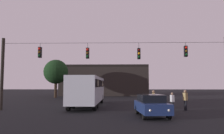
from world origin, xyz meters
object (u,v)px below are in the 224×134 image
at_px(pedestrian_crossing_left, 185,99).
at_px(tree_left_silhouette, 56,72).
at_px(pedestrian_crossing_center, 172,101).
at_px(pedestrian_crossing_right, 153,99).
at_px(city_bus, 88,88).
at_px(car_near_right, 151,105).

distance_m(pedestrian_crossing_left, tree_left_silhouette, 25.55).
xyz_separation_m(pedestrian_crossing_center, pedestrian_crossing_right, (-1.54, 0.42, 0.12)).
height_order(city_bus, tree_left_silhouette, tree_left_silhouette).
height_order(pedestrian_crossing_center, tree_left_silhouette, tree_left_silhouette).
height_order(car_near_right, pedestrian_crossing_center, pedestrian_crossing_center).
height_order(pedestrian_crossing_center, pedestrian_crossing_right, pedestrian_crossing_right).
relative_size(city_bus, pedestrian_crossing_left, 6.23).
relative_size(city_bus, tree_left_silhouette, 1.65).
distance_m(car_near_right, pedestrian_crossing_right, 3.92).
bearing_deg(pedestrian_crossing_center, city_bus, 153.76).
distance_m(pedestrian_crossing_right, tree_left_silhouette, 23.74).
bearing_deg(car_near_right, pedestrian_crossing_center, 56.20).
xyz_separation_m(city_bus, pedestrian_crossing_left, (8.93, -3.55, -0.86)).
relative_size(pedestrian_crossing_left, pedestrian_crossing_center, 1.14).
distance_m(city_bus, pedestrian_crossing_center, 8.69).
distance_m(city_bus, pedestrian_crossing_right, 7.13).
relative_size(pedestrian_crossing_left, tree_left_silhouette, 0.27).
bearing_deg(car_near_right, pedestrian_crossing_right, 78.87).
bearing_deg(city_bus, pedestrian_crossing_right, -28.73).
relative_size(pedestrian_crossing_right, tree_left_silhouette, 0.26).
distance_m(pedestrian_crossing_left, pedestrian_crossing_center, 1.23).
relative_size(city_bus, car_near_right, 2.48).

